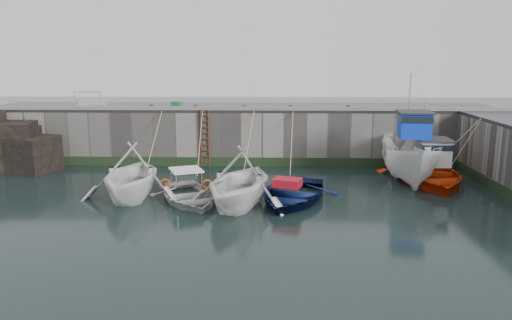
{
  "coord_description": "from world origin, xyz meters",
  "views": [
    {
      "loc": [
        1.63,
        -17.57,
        6.05
      ],
      "look_at": [
        0.98,
        5.9,
        1.2
      ],
      "focal_mm": 35.0,
      "sensor_mm": 36.0,
      "label": 1
    }
  ],
  "objects_px": {
    "boat_far_white": "(410,159)",
    "bollard_e": "(348,108)",
    "boat_far_orange": "(428,173)",
    "boat_near_blacktrim": "(239,206)",
    "fish_crate": "(177,104)",
    "boat_near_white": "(132,198)",
    "bollard_d": "(291,108)",
    "boat_near_navy": "(292,200)",
    "bollard_b": "(196,107)",
    "bollard_a": "(152,107)",
    "ladder": "(205,138)",
    "boat_near_blue": "(189,200)",
    "bollard_c": "(244,107)"
  },
  "relations": [
    {
      "from": "ladder",
      "to": "boat_near_blue",
      "type": "height_order",
      "value": "ladder"
    },
    {
      "from": "fish_crate",
      "to": "bollard_e",
      "type": "height_order",
      "value": "fish_crate"
    },
    {
      "from": "bollard_b",
      "to": "bollard_c",
      "type": "bearing_deg",
      "value": 0.0
    },
    {
      "from": "boat_near_white",
      "to": "boat_far_white",
      "type": "height_order",
      "value": "boat_far_white"
    },
    {
      "from": "boat_near_navy",
      "to": "bollard_b",
      "type": "height_order",
      "value": "bollard_b"
    },
    {
      "from": "boat_near_white",
      "to": "bollard_c",
      "type": "xyz_separation_m",
      "value": [
        4.6,
        6.85,
        3.3
      ]
    },
    {
      "from": "ladder",
      "to": "fish_crate",
      "type": "bearing_deg",
      "value": 133.29
    },
    {
      "from": "ladder",
      "to": "boat_near_white",
      "type": "relative_size",
      "value": 0.62
    },
    {
      "from": "boat_near_blue",
      "to": "boat_far_white",
      "type": "relative_size",
      "value": 0.67
    },
    {
      "from": "boat_near_navy",
      "to": "bollard_b",
      "type": "xyz_separation_m",
      "value": [
        -5.12,
        7.06,
        3.3
      ]
    },
    {
      "from": "boat_near_blue",
      "to": "bollard_d",
      "type": "bearing_deg",
      "value": 36.12
    },
    {
      "from": "bollard_a",
      "to": "bollard_b",
      "type": "xyz_separation_m",
      "value": [
        2.5,
        0.0,
        0.0
      ]
    },
    {
      "from": "bollard_c",
      "to": "boat_far_orange",
      "type": "bearing_deg",
      "value": -20.7
    },
    {
      "from": "boat_near_blacktrim",
      "to": "bollard_d",
      "type": "distance_m",
      "value": 8.97
    },
    {
      "from": "boat_near_navy",
      "to": "bollard_e",
      "type": "distance_m",
      "value": 8.5
    },
    {
      "from": "bollard_d",
      "to": "bollard_e",
      "type": "distance_m",
      "value": 3.2
    },
    {
      "from": "boat_far_white",
      "to": "bollard_e",
      "type": "height_order",
      "value": "boat_far_white"
    },
    {
      "from": "bollard_e",
      "to": "bollard_d",
      "type": "bearing_deg",
      "value": 180.0
    },
    {
      "from": "bollard_a",
      "to": "bollard_e",
      "type": "bearing_deg",
      "value": 0.0
    },
    {
      "from": "bollard_c",
      "to": "boat_near_blue",
      "type": "bearing_deg",
      "value": -105.58
    },
    {
      "from": "boat_near_blacktrim",
      "to": "fish_crate",
      "type": "bearing_deg",
      "value": 129.64
    },
    {
      "from": "boat_near_blacktrim",
      "to": "bollard_c",
      "type": "xyz_separation_m",
      "value": [
        -0.18,
        7.99,
        3.3
      ]
    },
    {
      "from": "fish_crate",
      "to": "bollard_b",
      "type": "distance_m",
      "value": 2.13
    },
    {
      "from": "boat_near_blacktrim",
      "to": "bollard_e",
      "type": "xyz_separation_m",
      "value": [
        5.62,
        7.99,
        3.3
      ]
    },
    {
      "from": "boat_far_orange",
      "to": "bollard_b",
      "type": "distance_m",
      "value": 12.83
    },
    {
      "from": "ladder",
      "to": "boat_far_orange",
      "type": "xyz_separation_m",
      "value": [
        11.5,
        -3.18,
        -1.17
      ]
    },
    {
      "from": "boat_near_navy",
      "to": "bollard_c",
      "type": "bearing_deg",
      "value": 126.96
    },
    {
      "from": "bollard_e",
      "to": "boat_far_orange",
      "type": "bearing_deg",
      "value": -45.12
    },
    {
      "from": "boat_near_navy",
      "to": "boat_far_white",
      "type": "height_order",
      "value": "boat_far_white"
    },
    {
      "from": "boat_far_white",
      "to": "boat_near_blue",
      "type": "bearing_deg",
      "value": -153.64
    },
    {
      "from": "ladder",
      "to": "boat_near_blue",
      "type": "relative_size",
      "value": 0.69
    },
    {
      "from": "boat_near_blue",
      "to": "bollard_b",
      "type": "height_order",
      "value": "bollard_b"
    },
    {
      "from": "fish_crate",
      "to": "bollard_a",
      "type": "relative_size",
      "value": 2.14
    },
    {
      "from": "bollard_a",
      "to": "bollard_b",
      "type": "height_order",
      "value": "same"
    },
    {
      "from": "fish_crate",
      "to": "bollard_c",
      "type": "distance_m",
      "value": 4.38
    },
    {
      "from": "boat_far_orange",
      "to": "bollard_d",
      "type": "distance_m",
      "value": 8.09
    },
    {
      "from": "boat_near_blue",
      "to": "bollard_a",
      "type": "height_order",
      "value": "bollard_a"
    },
    {
      "from": "boat_near_blacktrim",
      "to": "boat_far_orange",
      "type": "bearing_deg",
      "value": 41.98
    },
    {
      "from": "boat_near_navy",
      "to": "bollard_c",
      "type": "distance_m",
      "value": 8.17
    },
    {
      "from": "boat_far_orange",
      "to": "bollard_e",
      "type": "height_order",
      "value": "boat_far_orange"
    },
    {
      "from": "bollard_c",
      "to": "bollard_e",
      "type": "xyz_separation_m",
      "value": [
        5.8,
        0.0,
        0.0
      ]
    },
    {
      "from": "boat_near_white",
      "to": "boat_near_blacktrim",
      "type": "bearing_deg",
      "value": -15.31
    },
    {
      "from": "boat_near_white",
      "to": "fish_crate",
      "type": "distance_m",
      "value": 9.13
    },
    {
      "from": "boat_near_blacktrim",
      "to": "bollard_c",
      "type": "relative_size",
      "value": 18.88
    },
    {
      "from": "bollard_a",
      "to": "boat_near_navy",
      "type": "bearing_deg",
      "value": -42.81
    },
    {
      "from": "boat_near_white",
      "to": "boat_far_orange",
      "type": "bearing_deg",
      "value": 11.55
    },
    {
      "from": "boat_near_blue",
      "to": "bollard_b",
      "type": "bearing_deg",
      "value": 74.08
    },
    {
      "from": "boat_near_white",
      "to": "boat_near_navy",
      "type": "bearing_deg",
      "value": -3.69
    },
    {
      "from": "boat_far_white",
      "to": "bollard_a",
      "type": "relative_size",
      "value": 24.83
    },
    {
      "from": "bollard_a",
      "to": "bollard_b",
      "type": "bearing_deg",
      "value": 0.0
    }
  ]
}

